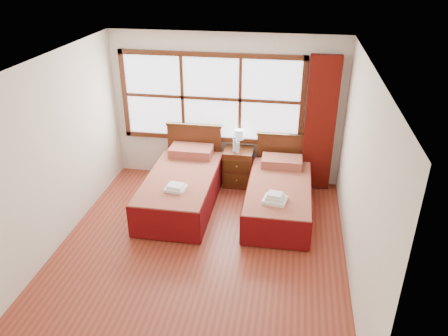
# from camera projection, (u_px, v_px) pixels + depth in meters

# --- Properties ---
(floor) EXTENTS (4.50, 4.50, 0.00)m
(floor) POSITION_uv_depth(u_px,v_px,m) (200.00, 250.00, 6.13)
(floor) COLOR brown
(floor) RESTS_ON ground
(ceiling) EXTENTS (4.50, 4.50, 0.00)m
(ceiling) POSITION_uv_depth(u_px,v_px,m) (195.00, 65.00, 4.95)
(ceiling) COLOR white
(ceiling) RESTS_ON wall_back
(wall_back) EXTENTS (4.00, 0.00, 4.00)m
(wall_back) POSITION_uv_depth(u_px,v_px,m) (226.00, 109.00, 7.52)
(wall_back) COLOR silver
(wall_back) RESTS_ON floor
(wall_left) EXTENTS (0.00, 4.50, 4.50)m
(wall_left) POSITION_uv_depth(u_px,v_px,m) (52.00, 156.00, 5.83)
(wall_left) COLOR silver
(wall_left) RESTS_ON floor
(wall_right) EXTENTS (0.00, 4.50, 4.50)m
(wall_right) POSITION_uv_depth(u_px,v_px,m) (360.00, 179.00, 5.25)
(wall_right) COLOR silver
(wall_right) RESTS_ON floor
(window) EXTENTS (3.16, 0.06, 1.56)m
(window) POSITION_uv_depth(u_px,v_px,m) (211.00, 98.00, 7.44)
(window) COLOR white
(window) RESTS_ON wall_back
(curtain) EXTENTS (0.50, 0.16, 2.30)m
(curtain) POSITION_uv_depth(u_px,v_px,m) (320.00, 125.00, 7.23)
(curtain) COLOR #580E08
(curtain) RESTS_ON wall_back
(bed_left) EXTENTS (1.07, 2.09, 1.04)m
(bed_left) POSITION_uv_depth(u_px,v_px,m) (182.00, 186.00, 7.12)
(bed_left) COLOR #41240D
(bed_left) RESTS_ON floor
(bed_right) EXTENTS (0.99, 2.01, 0.96)m
(bed_right) POSITION_uv_depth(u_px,v_px,m) (279.00, 195.00, 6.90)
(bed_right) COLOR #41240D
(bed_right) RESTS_ON floor
(nightstand) EXTENTS (0.50, 0.49, 0.67)m
(nightstand) POSITION_uv_depth(u_px,v_px,m) (238.00, 167.00, 7.69)
(nightstand) COLOR #4D2310
(nightstand) RESTS_ON floor
(towels_left) EXTENTS (0.32, 0.29, 0.09)m
(towels_left) POSITION_uv_depth(u_px,v_px,m) (176.00, 188.00, 6.51)
(towels_left) COLOR white
(towels_left) RESTS_ON bed_left
(towels_right) EXTENTS (0.37, 0.34, 0.14)m
(towels_right) POSITION_uv_depth(u_px,v_px,m) (275.00, 198.00, 6.28)
(towels_right) COLOR white
(towels_right) RESTS_ON bed_right
(lamp) EXTENTS (0.17, 0.17, 0.33)m
(lamp) POSITION_uv_depth(u_px,v_px,m) (239.00, 135.00, 7.53)
(lamp) COLOR gold
(lamp) RESTS_ON nightstand
(bottle_near) EXTENTS (0.07, 0.07, 0.25)m
(bottle_near) POSITION_uv_depth(u_px,v_px,m) (235.00, 145.00, 7.45)
(bottle_near) COLOR #C3E9FB
(bottle_near) RESTS_ON nightstand
(bottle_far) EXTENTS (0.06, 0.06, 0.22)m
(bottle_far) POSITION_uv_depth(u_px,v_px,m) (238.00, 147.00, 7.40)
(bottle_far) COLOR #C3E9FB
(bottle_far) RESTS_ON nightstand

